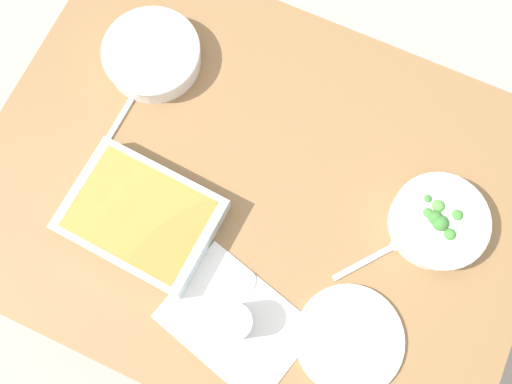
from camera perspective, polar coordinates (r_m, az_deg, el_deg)
name	(u,v)px	position (r m, az deg, el deg)	size (l,w,h in m)	color
ground_plane	(256,245)	(1.89, 0.00, -5.60)	(6.00, 6.00, 0.00)	#B2A899
dining_table	(256,202)	(1.25, 0.00, -1.03)	(1.20, 0.90, 0.74)	olive
placemat	(235,322)	(1.12, -2.21, -13.58)	(0.28, 0.20, 0.00)	silver
stew_bowl	(152,54)	(1.27, -10.90, 14.09)	(0.22, 0.22, 0.06)	white
broccoli_bowl	(439,222)	(1.18, 18.74, -2.98)	(0.21, 0.21, 0.07)	white
baking_dish	(141,216)	(1.14, -12.02, -2.53)	(0.31, 0.24, 0.06)	silver
drink_cup	(235,322)	(1.09, -2.28, -13.56)	(0.07, 0.07, 0.08)	#B2BCC6
side_plate	(349,339)	(1.13, 9.85, -15.09)	(0.22, 0.22, 0.01)	white
spoon_by_stew	(126,108)	(1.25, -13.59, 8.59)	(0.03, 0.18, 0.01)	silver
spoon_by_broccoli	(381,253)	(1.16, 13.05, -6.31)	(0.12, 0.15, 0.01)	silver
spoon_spare	(243,302)	(1.12, -1.41, -11.52)	(0.03, 0.18, 0.01)	silver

